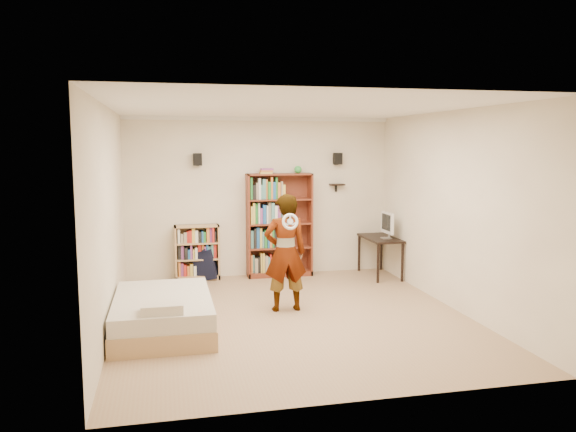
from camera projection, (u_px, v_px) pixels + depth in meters
name	position (u px, v px, depth m)	size (l,w,h in m)	color
ground	(292.00, 317.00, 7.34)	(4.50, 5.00, 0.01)	tan
room_shell	(292.00, 183.00, 7.11)	(4.52, 5.02, 2.71)	white
crown_molding	(293.00, 110.00, 7.00)	(4.50, 5.00, 0.06)	white
speaker_left	(197.00, 159.00, 9.19)	(0.14, 0.12, 0.20)	black
speaker_right	(338.00, 159.00, 9.70)	(0.14, 0.12, 0.20)	black
wall_shelf	(337.00, 185.00, 9.76)	(0.25, 0.16, 0.03)	black
tall_bookshelf	(279.00, 225.00, 9.56)	(1.11, 0.32, 1.76)	brown
low_bookshelf	(197.00, 252.00, 9.34)	(0.73, 0.27, 0.91)	tan
computer_desk	(380.00, 257.00, 9.60)	(0.49, 0.99, 0.67)	black
imac	(386.00, 225.00, 9.40)	(0.09, 0.45, 0.45)	silver
daybed	(163.00, 309.00, 6.78)	(1.16, 1.79, 0.53)	beige
person	(285.00, 253.00, 7.54)	(0.58, 0.38, 1.59)	black
wii_wheel	(290.00, 222.00, 7.20)	(0.22, 0.22, 0.04)	silver
navy_bag	(205.00, 264.00, 9.35)	(0.38, 0.25, 0.51)	black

